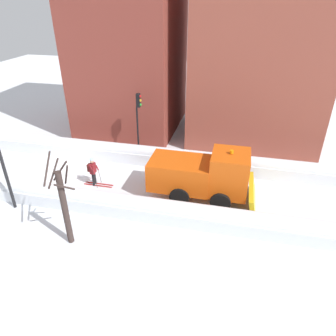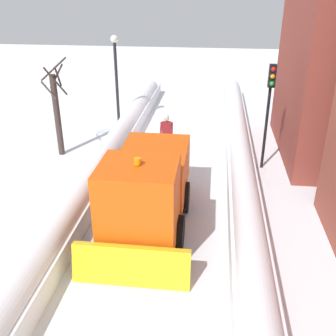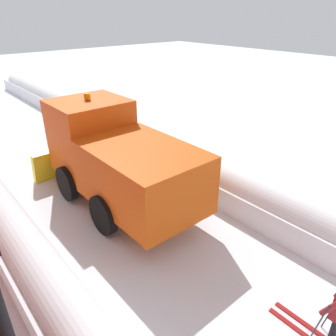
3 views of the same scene
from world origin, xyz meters
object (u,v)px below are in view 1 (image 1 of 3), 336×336
object	(u,v)px
plow_truck	(204,174)
traffic_light_pole	(138,113)
street_lamp	(0,156)
skier	(93,170)
bare_tree_near	(64,205)

from	to	relation	value
plow_truck	traffic_light_pole	xyz separation A→B (m)	(-4.21, -5.05, 1.68)
street_lamp	traffic_light_pole	bearing A→B (deg)	147.65
skier	traffic_light_pole	world-z (taller)	traffic_light_pole
skier	street_lamp	world-z (taller)	street_lamp
plow_truck	skier	bearing A→B (deg)	-88.38
plow_truck	traffic_light_pole	bearing A→B (deg)	-129.79
plow_truck	bare_tree_near	world-z (taller)	bare_tree_near
plow_truck	bare_tree_near	size ratio (longest dim) A/B	1.34
traffic_light_pole	bare_tree_near	distance (m)	9.36
plow_truck	street_lamp	size ratio (longest dim) A/B	1.21
bare_tree_near	traffic_light_pole	bearing A→B (deg)	177.07
traffic_light_pole	bare_tree_near	size ratio (longest dim) A/B	1.01
plow_truck	bare_tree_near	bearing A→B (deg)	-47.42
plow_truck	street_lamp	world-z (taller)	street_lamp
traffic_light_pole	bare_tree_near	world-z (taller)	traffic_light_pole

